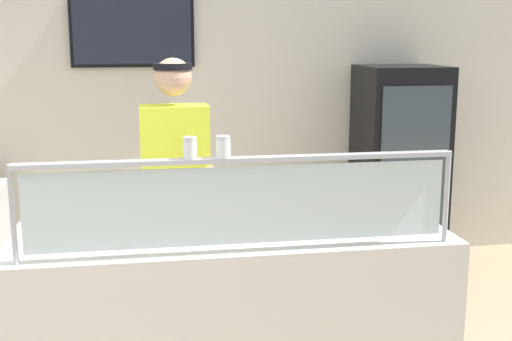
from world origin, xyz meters
The scene contains 9 objects.
shop_rear_unit centered at (1.04, 2.73, 1.36)m, with size 6.49×0.13×2.70m.
serving_counter centered at (1.05, 0.37, 0.47)m, with size 2.09×0.73×0.95m, color silver.
sneeze_guard centered at (1.05, 0.06, 1.22)m, with size 1.91×0.06×0.42m.
pizza_tray centered at (0.77, 0.45, 0.97)m, with size 0.47×0.47×0.04m.
pizza_server centered at (0.75, 0.43, 0.99)m, with size 0.07×0.28×0.01m, color #ADAFB7.
parmesan_shaker centered at (0.83, 0.06, 1.41)m, with size 0.06×0.06×0.09m.
pepper_flake_shaker centered at (0.97, 0.06, 1.42)m, with size 0.06×0.06×0.09m.
worker_figure centered at (0.82, 1.01, 1.01)m, with size 0.41×0.50×1.76m.
drink_fridge centered at (2.65, 2.28, 0.82)m, with size 0.64×0.63×1.64m.
Camera 1 is at (0.63, -2.74, 1.90)m, focal length 47.53 mm.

